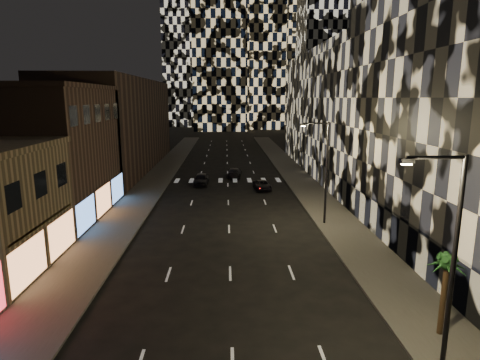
{
  "coord_description": "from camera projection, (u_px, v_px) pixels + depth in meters",
  "views": [
    {
      "loc": [
        -0.22,
        -4.28,
        11.19
      ],
      "look_at": [
        0.67,
        20.96,
        6.0
      ],
      "focal_mm": 30.0,
      "sensor_mm": 36.0,
      "label": 1
    }
  ],
  "objects": [
    {
      "name": "sidewalk_left",
      "position": [
        155.0,
        180.0,
        55.04
      ],
      "size": [
        4.0,
        120.0,
        0.15
      ],
      "primitive_type": "cube",
      "color": "#47443F",
      "rests_on": "ground"
    },
    {
      "name": "sidewalk_right",
      "position": [
        300.0,
        179.0,
        55.73
      ],
      "size": [
        4.0,
        120.0,
        0.15
      ],
      "primitive_type": "cube",
      "color": "#47443F",
      "rests_on": "ground"
    },
    {
      "name": "curb_left",
      "position": [
        170.0,
        180.0,
        55.11
      ],
      "size": [
        0.2,
        120.0,
        0.15
      ],
      "primitive_type": "cube",
      "color": "#4C4C47",
      "rests_on": "ground"
    },
    {
      "name": "curb_right",
      "position": [
        285.0,
        179.0,
        55.66
      ],
      "size": [
        0.2,
        120.0,
        0.15
      ],
      "primitive_type": "cube",
      "color": "#4C4C47",
      "rests_on": "ground"
    },
    {
      "name": "retail_brown",
      "position": [
        47.0,
        154.0,
        37.45
      ],
      "size": [
        10.0,
        15.0,
        12.0
      ],
      "primitive_type": "cube",
      "color": "#453127",
      "rests_on": "ground"
    },
    {
      "name": "retail_filler_left",
      "position": [
        119.0,
        125.0,
        63.19
      ],
      "size": [
        10.0,
        40.0,
        14.0
      ],
      "primitive_type": "cube",
      "color": "#453127",
      "rests_on": "ground"
    },
    {
      "name": "midrise_base",
      "position": [
        390.0,
        227.0,
        30.56
      ],
      "size": [
        0.6,
        25.0,
        3.0
      ],
      "primitive_type": "cube",
      "color": "#383838",
      "rests_on": "ground"
    },
    {
      "name": "midrise_filler_right",
      "position": [
        358.0,
        112.0,
        61.13
      ],
      "size": [
        16.0,
        40.0,
        18.0
      ],
      "primitive_type": "cube",
      "color": "#232326",
      "rests_on": "ground"
    },
    {
      "name": "streetlight_near",
      "position": [
        449.0,
        252.0,
        15.46
      ],
      "size": [
        2.55,
        0.25,
        9.0
      ],
      "color": "black",
      "rests_on": "sidewalk_right"
    },
    {
      "name": "streetlight_far",
      "position": [
        324.0,
        166.0,
        35.03
      ],
      "size": [
        2.55,
        0.25,
        9.0
      ],
      "color": "black",
      "rests_on": "sidewalk_right"
    },
    {
      "name": "car_dark_midlane",
      "position": [
        201.0,
        179.0,
        52.37
      ],
      "size": [
        1.96,
        4.49,
        1.5
      ],
      "primitive_type": "imported",
      "rotation": [
        0.0,
        0.0,
        -0.04
      ],
      "color": "black",
      "rests_on": "ground"
    },
    {
      "name": "car_dark_oncoming",
      "position": [
        234.0,
        173.0,
        57.48
      ],
      "size": [
        2.25,
        4.77,
        1.35
      ],
      "primitive_type": "imported",
      "rotation": [
        0.0,
        0.0,
        3.06
      ],
      "color": "black",
      "rests_on": "ground"
    },
    {
      "name": "car_dark_rightlane",
      "position": [
        262.0,
        185.0,
        49.61
      ],
      "size": [
        2.26,
        4.24,
        1.13
      ],
      "primitive_type": "imported",
      "rotation": [
        0.0,
        0.0,
        0.1
      ],
      "color": "black",
      "rests_on": "ground"
    },
    {
      "name": "palm_tree",
      "position": [
        447.0,
        268.0,
        18.5
      ],
      "size": [
        2.04,
        2.05,
        4.02
      ],
      "color": "#47331E",
      "rests_on": "sidewalk_right"
    }
  ]
}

